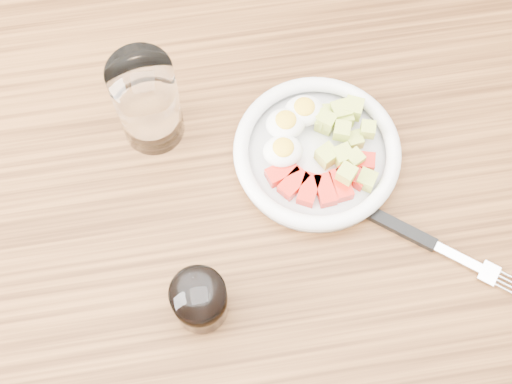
% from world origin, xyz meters
% --- Properties ---
extents(ground, '(4.00, 4.00, 0.00)m').
position_xyz_m(ground, '(0.00, 0.00, 0.00)').
color(ground, brown).
rests_on(ground, ground).
extents(dining_table, '(1.50, 0.90, 0.77)m').
position_xyz_m(dining_table, '(0.00, 0.00, 0.67)').
color(dining_table, brown).
rests_on(dining_table, ground).
extents(bowl, '(0.21, 0.21, 0.05)m').
position_xyz_m(bowl, '(0.07, 0.06, 0.79)').
color(bowl, white).
rests_on(bowl, dining_table).
extents(fork, '(0.19, 0.15, 0.01)m').
position_xyz_m(fork, '(0.17, -0.07, 0.78)').
color(fork, black).
rests_on(fork, dining_table).
extents(water_glass, '(0.08, 0.08, 0.14)m').
position_xyz_m(water_glass, '(-0.12, 0.13, 0.84)').
color(water_glass, white).
rests_on(water_glass, dining_table).
extents(coffee_glass, '(0.06, 0.06, 0.07)m').
position_xyz_m(coffee_glass, '(-0.09, -0.11, 0.80)').
color(coffee_glass, white).
rests_on(coffee_glass, dining_table).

